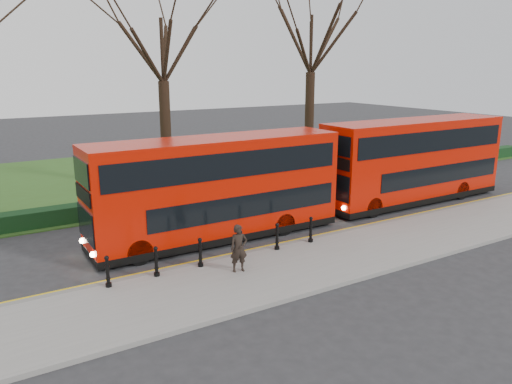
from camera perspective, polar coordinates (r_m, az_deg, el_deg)
ground at (r=19.56m, az=-4.61°, el=-6.80°), size 120.00×120.00×0.00m
pavement at (r=17.09m, az=-0.02°, el=-9.67°), size 60.00×4.00×0.15m
kerb at (r=18.70m, az=-3.23°, el=-7.54°), size 60.00×0.25×0.16m
grass_verge at (r=33.13m, az=-16.38°, el=1.49°), size 60.00×18.00×0.06m
hedge at (r=25.41m, az=-11.56°, el=-1.13°), size 60.00×0.90×0.80m
yellow_line_outer at (r=18.97m, az=-3.65°, el=-7.44°), size 60.00×0.10×0.01m
yellow_line_inner at (r=19.14m, az=-3.93°, el=-7.25°), size 60.00×0.10×0.01m
tree_mid at (r=28.26m, az=-10.71°, el=16.40°), size 7.21×7.21×11.27m
tree_right at (r=33.20m, az=6.35°, el=17.14°), size 7.69×7.69×12.01m
bollard_row at (r=18.00m, az=-4.05°, el=-6.47°), size 8.22×0.15×1.00m
bus_lead at (r=20.39m, az=-4.43°, el=0.35°), size 10.60×2.44×4.22m
bus_rear at (r=27.35m, az=17.60°, el=3.38°), size 10.83×2.49×4.31m
pedestrian at (r=17.06m, az=-1.98°, el=-6.45°), size 0.67×0.51×1.66m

